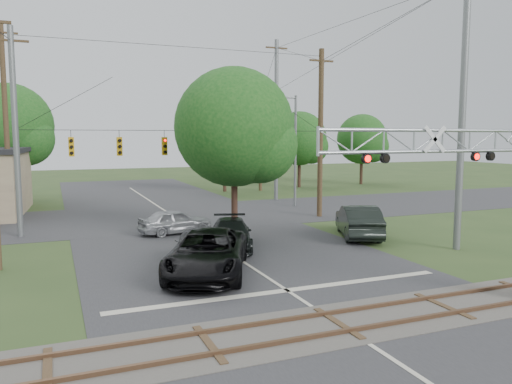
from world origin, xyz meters
name	(u,v)px	position (x,y,z in m)	size (l,w,h in m)	color
ground	(379,351)	(0.00, 0.00, 0.00)	(160.00, 160.00, 0.00)	#2C421E
road_main	(243,262)	(0.00, 10.00, 0.01)	(14.00, 90.00, 0.02)	#2D2D30
road_cross	(173,216)	(0.00, 24.00, 0.01)	(90.00, 12.00, 0.02)	#2D2D30
railroad_track	(338,324)	(0.00, 2.00, 0.03)	(90.00, 3.20, 0.17)	#48443E
crossing_gantry	(482,186)	(5.05, 1.64, 4.01)	(9.16, 0.84, 6.54)	gray
traffic_signal_span	(200,136)	(0.91, 20.00, 5.62)	(19.34, 0.36, 11.50)	slate
pickup_black	(207,253)	(-2.05, 8.66, 0.90)	(2.97, 6.45, 1.79)	black
car_dark	(231,234)	(0.44, 12.91, 0.72)	(2.02, 4.96, 1.44)	black
sedan_silver	(175,221)	(-1.28, 17.70, 0.72)	(1.69, 4.20, 1.43)	gray
suv_dark	(358,221)	(7.97, 12.90, 0.90)	(1.89, 5.43, 1.79)	black
streetlight	(293,145)	(10.02, 25.21, 4.92)	(2.35, 0.24, 8.80)	slate
utility_poles	(216,125)	(2.74, 22.46, 6.34)	(24.66, 29.13, 13.81)	#3C281C
treeline	(144,134)	(-0.22, 33.88, 5.80)	(55.72, 30.56, 10.04)	#392319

